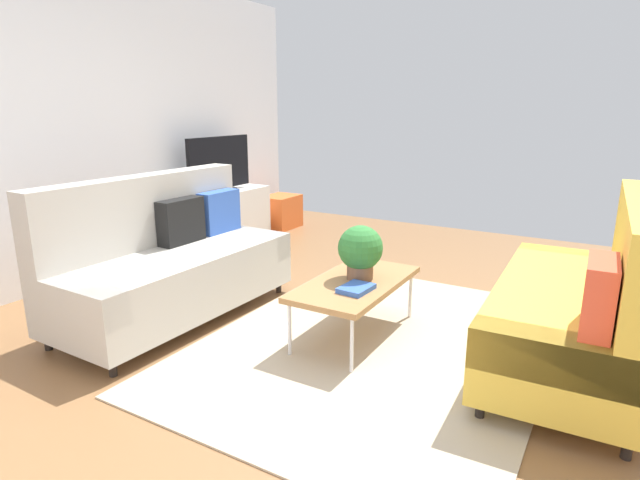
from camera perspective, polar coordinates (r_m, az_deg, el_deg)
ground_plane at (r=3.77m, az=2.13°, el=-10.88°), size 7.68×7.68×0.00m
wall_far at (r=5.33m, az=-25.82°, el=11.36°), size 6.40×0.12×2.90m
area_rug at (r=3.71m, az=6.28°, el=-11.28°), size 2.90×2.20×0.01m
couch_beige at (r=4.20m, az=-16.17°, el=-2.25°), size 1.92×0.88×1.10m
couch_green at (r=3.60m, az=26.93°, el=-6.17°), size 1.93×0.91×1.10m
coffee_table at (r=3.68m, az=3.92°, el=-4.91°), size 1.10×0.56×0.42m
tv_console at (r=6.26m, az=-10.89°, el=2.35°), size 1.40×0.44×0.64m
tv at (r=6.15m, az=-11.03°, el=8.10°), size 1.00×0.20×0.64m
storage_trunk at (r=7.07m, az=-4.38°, el=3.14°), size 0.52×0.40×0.44m
potted_plant at (r=3.66m, az=4.47°, el=-1.13°), size 0.32×0.32×0.39m
table_book_0 at (r=3.48m, az=4.01°, el=-5.35°), size 0.25×0.20×0.03m
vase_0 at (r=5.81m, az=-15.23°, el=5.24°), size 0.12×0.12×0.17m
bottle_0 at (r=5.87m, az=-13.39°, el=5.52°), size 0.05×0.05×0.19m
bottle_1 at (r=5.94m, az=-12.71°, el=5.77°), size 0.06×0.06×0.21m
bottle_2 at (r=6.02m, az=-12.00°, el=5.88°), size 0.05×0.05×0.20m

